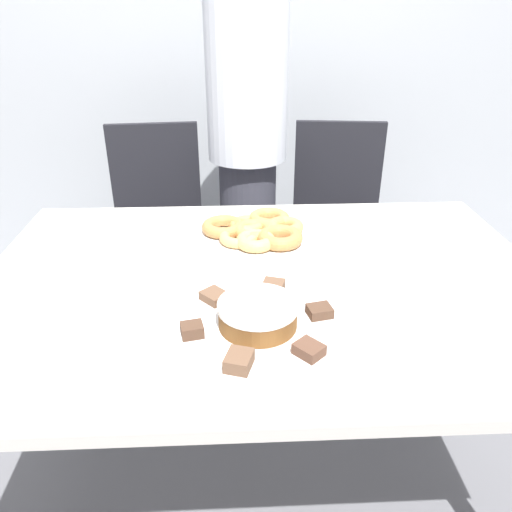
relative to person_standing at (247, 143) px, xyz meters
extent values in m
plane|color=slate|center=(0.01, -0.94, -0.85)|extent=(12.00, 12.00, 0.00)
cube|color=#B2B7BC|center=(0.01, 0.66, 0.45)|extent=(8.00, 0.05, 2.60)
cube|color=silver|center=(0.01, -0.94, -0.12)|extent=(1.45, 1.01, 0.03)
cylinder|color=silver|center=(-0.65, -0.50, -0.49)|extent=(0.06, 0.06, 0.71)
cylinder|color=silver|center=(0.68, -0.50, -0.49)|extent=(0.06, 0.06, 0.71)
cylinder|color=#383842|center=(0.00, 0.00, -0.46)|extent=(0.24, 0.24, 0.78)
cylinder|color=silver|center=(0.00, 0.00, 0.25)|extent=(0.32, 0.32, 0.62)
cylinder|color=black|center=(-0.39, -0.07, -0.84)|extent=(0.44, 0.44, 0.01)
cylinder|color=#262626|center=(-0.39, -0.07, -0.62)|extent=(0.06, 0.06, 0.43)
cube|color=black|center=(-0.39, -0.07, -0.39)|extent=(0.48, 0.48, 0.04)
cube|color=black|center=(-0.41, 0.14, -0.16)|extent=(0.40, 0.07, 0.42)
cylinder|color=black|center=(0.39, -0.07, -0.84)|extent=(0.44, 0.44, 0.01)
cylinder|color=#262626|center=(0.39, -0.07, -0.62)|extent=(0.06, 0.06, 0.43)
cube|color=black|center=(0.39, -0.07, -0.39)|extent=(0.49, 0.49, 0.04)
cube|color=black|center=(0.42, 0.14, -0.16)|extent=(0.40, 0.08, 0.42)
cylinder|color=white|center=(-0.01, -1.17, -0.10)|extent=(0.40, 0.40, 0.01)
cylinder|color=white|center=(0.00, -0.71, -0.10)|extent=(0.33, 0.33, 0.01)
cylinder|color=brown|center=(-0.01, -1.17, -0.07)|extent=(0.17, 0.17, 0.04)
cylinder|color=white|center=(-0.01, -1.17, -0.05)|extent=(0.17, 0.17, 0.01)
cube|color=brown|center=(-0.11, -1.06, -0.08)|extent=(0.07, 0.07, 0.02)
cube|color=#513828|center=(-0.15, -1.20, -0.08)|extent=(0.05, 0.05, 0.03)
cube|color=brown|center=(-0.06, -1.30, -0.08)|extent=(0.06, 0.07, 0.03)
cube|color=brown|center=(0.08, -1.27, -0.08)|extent=(0.07, 0.07, 0.02)
cube|color=#513828|center=(0.12, -1.14, -0.08)|extent=(0.06, 0.05, 0.02)
cube|color=brown|center=(0.03, -1.03, -0.08)|extent=(0.06, 0.07, 0.02)
torus|color=#D18E4C|center=(0.00, -0.71, -0.08)|extent=(0.13, 0.13, 0.03)
torus|color=#C68447|center=(0.07, -0.77, -0.08)|extent=(0.13, 0.13, 0.04)
torus|color=tan|center=(0.09, -0.69, -0.08)|extent=(0.11, 0.11, 0.04)
torus|color=#D18E4C|center=(0.05, -0.62, -0.08)|extent=(0.13, 0.13, 0.04)
torus|color=tan|center=(-0.02, -0.66, -0.08)|extent=(0.11, 0.11, 0.03)
torus|color=#C68447|center=(-0.09, -0.68, -0.08)|extent=(0.13, 0.13, 0.04)
torus|color=#E5AD66|center=(-0.05, -0.75, -0.08)|extent=(0.11, 0.11, 0.03)
torus|color=#E5AD66|center=(0.00, -0.79, -0.08)|extent=(0.11, 0.11, 0.04)
cube|color=white|center=(-0.53, -1.06, -0.10)|extent=(0.18, 0.16, 0.01)
camera|label=1|loc=(-0.06, -2.05, 0.53)|focal=35.00mm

